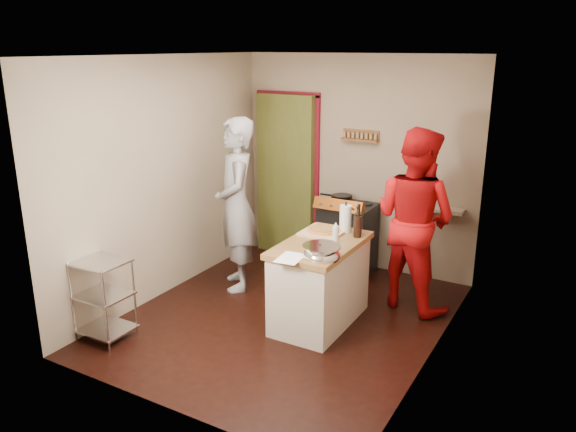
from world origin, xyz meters
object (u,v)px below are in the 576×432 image
at_px(wire_shelving, 103,296).
at_px(person_red, 414,219).
at_px(person_stripe, 236,205).
at_px(island, 321,280).
at_px(stove, 347,238).

height_order(wire_shelving, person_red, person_red).
height_order(person_stripe, person_red, person_stripe).
relative_size(island, person_stripe, 0.64).
relative_size(stove, wire_shelving, 1.26).
distance_m(island, person_red, 1.19).
bearing_deg(person_red, person_stripe, 33.89).
height_order(stove, wire_shelving, stove).
distance_m(stove, person_stripe, 1.46).
bearing_deg(wire_shelving, person_stripe, 76.07).
height_order(island, person_red, person_red).
xyz_separation_m(stove, person_red, (0.95, -0.47, 0.51)).
distance_m(stove, island, 1.36).
bearing_deg(wire_shelving, stove, 63.15).
relative_size(island, person_red, 0.65).
bearing_deg(island, person_red, 52.58).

